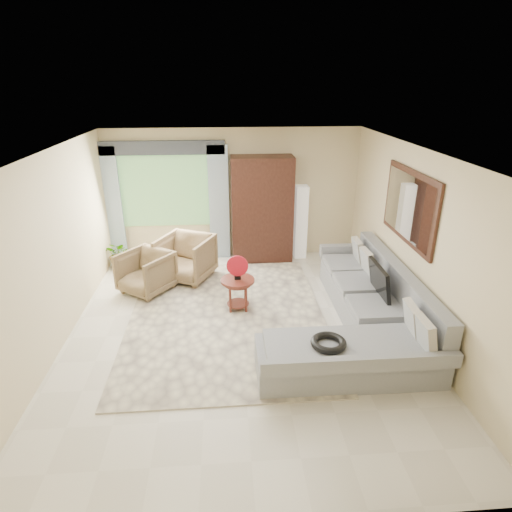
{
  "coord_description": "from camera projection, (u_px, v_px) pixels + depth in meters",
  "views": [
    {
      "loc": [
        -0.19,
        -5.42,
        3.46
      ],
      "look_at": [
        0.25,
        0.35,
        1.05
      ],
      "focal_mm": 30.0,
      "sensor_mm": 36.0,
      "label": 1
    }
  ],
  "objects": [
    {
      "name": "ground",
      "position": [
        241.0,
        331.0,
        6.33
      ],
      "size": [
        6.0,
        6.0,
        0.0
      ],
      "primitive_type": "plane",
      "color": "silver",
      "rests_on": "ground"
    },
    {
      "name": "area_rug",
      "position": [
        227.0,
        316.0,
        6.7
      ],
      "size": [
        3.02,
        4.02,
        0.02
      ],
      "primitive_type": "cube",
      "rotation": [
        0.0,
        0.0,
        0.01
      ],
      "color": "beige",
      "rests_on": "ground"
    },
    {
      "name": "sectional_sofa",
      "position": [
        364.0,
        316.0,
        6.18
      ],
      "size": [
        2.3,
        3.46,
        0.9
      ],
      "color": "gray",
      "rests_on": "ground"
    },
    {
      "name": "tv_screen",
      "position": [
        379.0,
        280.0,
        6.27
      ],
      "size": [
        0.14,
        0.74,
        0.48
      ],
      "primitive_type": "cube",
      "rotation": [
        0.0,
        -0.17,
        0.0
      ],
      "color": "black",
      "rests_on": "sectional_sofa"
    },
    {
      "name": "garden_hose",
      "position": [
        328.0,
        343.0,
        5.09
      ],
      "size": [
        0.43,
        0.43,
        0.09
      ],
      "primitive_type": "torus",
      "color": "black",
      "rests_on": "sectional_sofa"
    },
    {
      "name": "coffee_table",
      "position": [
        238.0,
        294.0,
        6.82
      ],
      "size": [
        0.54,
        0.54,
        0.54
      ],
      "rotation": [
        0.0,
        0.0,
        -0.02
      ],
      "color": "#552116",
      "rests_on": "ground"
    },
    {
      "name": "red_disc",
      "position": [
        237.0,
        266.0,
        6.63
      ],
      "size": [
        0.34,
        0.07,
        0.34
      ],
      "primitive_type": "cylinder",
      "rotation": [
        1.57,
        0.0,
        -0.12
      ],
      "color": "#B61220",
      "rests_on": "coffee_table"
    },
    {
      "name": "armchair_left",
      "position": [
        146.0,
        272.0,
        7.37
      ],
      "size": [
        1.1,
        1.1,
        0.73
      ],
      "primitive_type": "imported",
      "rotation": [
        0.0,
        0.0,
        -0.63
      ],
      "color": "olive",
      "rests_on": "ground"
    },
    {
      "name": "armchair_right",
      "position": [
        186.0,
        258.0,
        7.84
      ],
      "size": [
        1.18,
        1.19,
        0.82
      ],
      "primitive_type": "imported",
      "rotation": [
        0.0,
        0.0,
        -0.43
      ],
      "color": "#997B53",
      "rests_on": "ground"
    },
    {
      "name": "potted_plant",
      "position": [
        119.0,
        254.0,
        8.36
      ],
      "size": [
        0.62,
        0.59,
        0.54
      ],
      "primitive_type": "imported",
      "rotation": [
        0.0,
        0.0,
        -0.44
      ],
      "color": "#999999",
      "rests_on": "ground"
    },
    {
      "name": "armoire",
      "position": [
        262.0,
        210.0,
        8.47
      ],
      "size": [
        1.2,
        0.55,
        2.1
      ],
      "primitive_type": "cube",
      "color": "black",
      "rests_on": "ground"
    },
    {
      "name": "floor_lamp",
      "position": [
        301.0,
        222.0,
        8.69
      ],
      "size": [
        0.24,
        0.24,
        1.5
      ],
      "primitive_type": "cube",
      "color": "silver",
      "rests_on": "ground"
    },
    {
      "name": "window",
      "position": [
        165.0,
        191.0,
        8.43
      ],
      "size": [
        1.8,
        0.04,
        1.4
      ],
      "primitive_type": "cube",
      "color": "#669E59",
      "rests_on": "wall_back"
    },
    {
      "name": "curtain_left",
      "position": [
        111.0,
        206.0,
        8.37
      ],
      "size": [
        0.4,
        0.08,
        2.3
      ],
      "primitive_type": "cube",
      "color": "#9EB7CC",
      "rests_on": "ground"
    },
    {
      "name": "curtain_right",
      "position": [
        219.0,
        204.0,
        8.52
      ],
      "size": [
        0.4,
        0.08,
        2.3
      ],
      "primitive_type": "cube",
      "color": "#9EB7CC",
      "rests_on": "ground"
    },
    {
      "name": "valance",
      "position": [
        161.0,
        148.0,
        8.04
      ],
      "size": [
        2.4,
        0.12,
        0.26
      ],
      "primitive_type": "cube",
      "color": "#1E232D",
      "rests_on": "wall_back"
    },
    {
      "name": "wall_mirror",
      "position": [
        409.0,
        207.0,
        6.15
      ],
      "size": [
        0.05,
        1.7,
        1.05
      ],
      "color": "black",
      "rests_on": "wall_right"
    }
  ]
}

